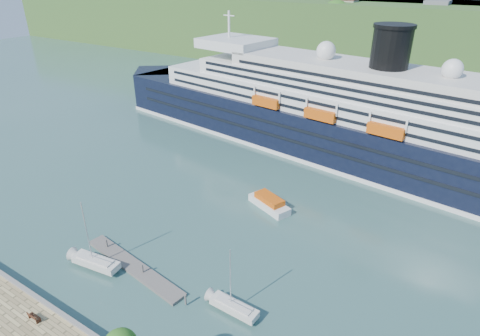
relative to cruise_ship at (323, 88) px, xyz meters
name	(u,v)px	position (x,y,z in m)	size (l,w,h in m)	color
ground	(70,323)	(-3.82, -58.85, -13.23)	(400.00, 400.00, 0.00)	#305653
far_hillside	(403,37)	(-3.82, 86.15, -1.23)	(400.00, 50.00, 24.00)	#356026
quay_coping	(66,317)	(-3.82, -59.05, -12.08)	(220.00, 0.50, 0.30)	slate
cruise_ship	(323,88)	(0.00, 0.00, 0.00)	(117.80, 17.15, 26.45)	black
park_bench	(34,316)	(-6.38, -61.02, -11.70)	(1.64, 0.67, 1.05)	#4F2816
floating_pontoon	(134,267)	(-4.65, -48.60, -13.03)	(17.88, 2.19, 0.40)	slate
sailboat_white_near	(91,238)	(-8.60, -51.20, -8.54)	(7.26, 2.02, 9.37)	silver
sailboat_white_far	(234,285)	(10.45, -47.84, -9.11)	(6.38, 1.77, 8.24)	silver
tender_launch	(269,202)	(2.96, -26.37, -12.16)	(7.75, 2.65, 2.14)	#D0510C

